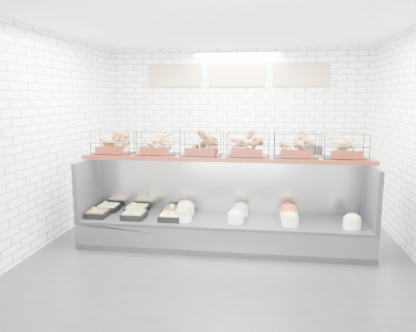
# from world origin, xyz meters

# --- Properties ---
(ground) EXTENTS (5.50, 5.50, 0.00)m
(ground) POSITION_xyz_m (0.00, 0.00, 0.00)
(ground) COLOR black
(ground) RESTS_ON ground
(room_shell) EXTENTS (5.02, 5.51, 3.01)m
(room_shell) POSITION_xyz_m (0.00, 0.60, 2.06)
(room_shell) COLOR white
(room_shell) RESTS_ON ground
(display_case) EXTENTS (4.00, 0.90, 1.20)m
(display_case) POSITION_xyz_m (-0.02, 0.34, 0.33)
(display_case) COLOR black
(display_case) RESTS_ON ground
(bagel_shelf) EXTENTS (4.10, 0.50, 0.40)m
(bagel_shelf) POSITION_xyz_m (-0.00, 0.52, 1.40)
(bagel_shelf) COLOR #47180F
(bagel_shelf) RESTS_ON display_case
(prep_counter) EXTENTS (4.00, 0.60, 1.20)m
(prep_counter) POSITION_xyz_m (-0.01, 2.43, 0.47)
(prep_counter) COLOR #93969B
(prep_counter) RESTS_ON ground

